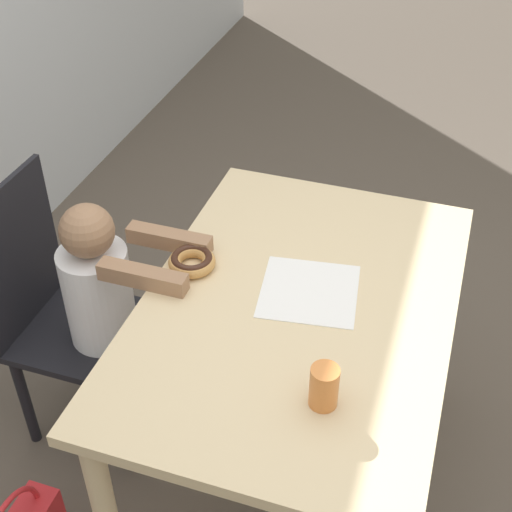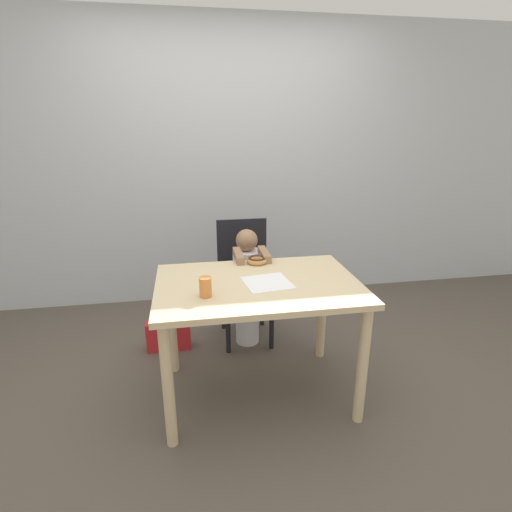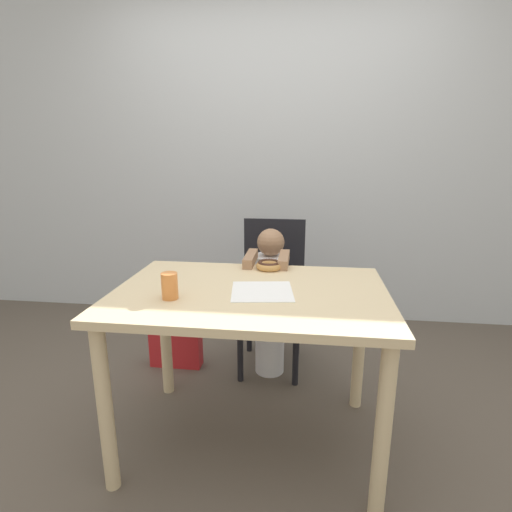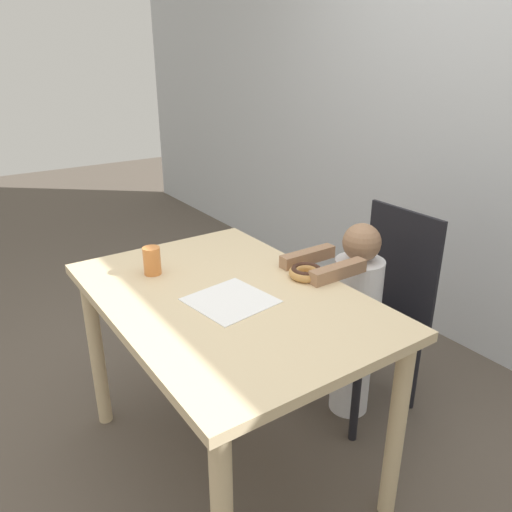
{
  "view_description": "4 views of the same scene",
  "coord_description": "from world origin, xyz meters",
  "px_view_note": "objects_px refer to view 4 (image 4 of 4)",
  "views": [
    {
      "loc": [
        -1.36,
        -0.33,
        2.02
      ],
      "look_at": [
        0.01,
        0.12,
        0.88
      ],
      "focal_mm": 50.0,
      "sensor_mm": 36.0,
      "label": 1
    },
    {
      "loc": [
        -0.38,
        -2.1,
        1.65
      ],
      "look_at": [
        0.01,
        0.12,
        0.88
      ],
      "focal_mm": 28.0,
      "sensor_mm": 36.0,
      "label": 2
    },
    {
      "loc": [
        0.23,
        -1.61,
        1.34
      ],
      "look_at": [
        0.01,
        0.12,
        0.88
      ],
      "focal_mm": 28.0,
      "sensor_mm": 36.0,
      "label": 3
    },
    {
      "loc": [
        1.36,
        -0.8,
        1.55
      ],
      "look_at": [
        0.01,
        0.12,
        0.88
      ],
      "focal_mm": 35.0,
      "sensor_mm": 36.0,
      "label": 4
    }
  ],
  "objects_px": {
    "donut": "(306,272)",
    "cup": "(152,261)",
    "chair": "(376,313)",
    "handbag": "(272,329)",
    "child_figure": "(354,319)"
  },
  "relations": [
    {
      "from": "chair",
      "to": "donut",
      "type": "relative_size",
      "value": 6.95
    },
    {
      "from": "donut",
      "to": "cup",
      "type": "bearing_deg",
      "value": -127.66
    },
    {
      "from": "cup",
      "to": "handbag",
      "type": "bearing_deg",
      "value": 108.85
    },
    {
      "from": "donut",
      "to": "handbag",
      "type": "relative_size",
      "value": 0.37
    },
    {
      "from": "chair",
      "to": "handbag",
      "type": "distance_m",
      "value": 0.7
    },
    {
      "from": "handbag",
      "to": "cup",
      "type": "relative_size",
      "value": 3.31
    },
    {
      "from": "chair",
      "to": "child_figure",
      "type": "bearing_deg",
      "value": -90.0
    },
    {
      "from": "donut",
      "to": "cup",
      "type": "distance_m",
      "value": 0.59
    },
    {
      "from": "chair",
      "to": "donut",
      "type": "height_order",
      "value": "chair"
    },
    {
      "from": "handbag",
      "to": "child_figure",
      "type": "bearing_deg",
      "value": -0.28
    },
    {
      "from": "handbag",
      "to": "donut",
      "type": "bearing_deg",
      "value": -26.05
    },
    {
      "from": "donut",
      "to": "cup",
      "type": "relative_size",
      "value": 1.23
    },
    {
      "from": "cup",
      "to": "child_figure",
      "type": "bearing_deg",
      "value": 66.15
    },
    {
      "from": "donut",
      "to": "handbag",
      "type": "xyz_separation_m",
      "value": [
        -0.62,
        0.3,
        -0.65
      ]
    },
    {
      "from": "child_figure",
      "to": "handbag",
      "type": "bearing_deg",
      "value": 179.72
    }
  ]
}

